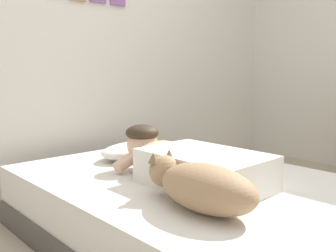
% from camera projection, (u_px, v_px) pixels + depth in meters
% --- Properties ---
extents(back_wall, '(4.46, 0.12, 2.50)m').
position_uv_depth(back_wall, '(84.00, 33.00, 2.86)').
color(back_wall, silver).
rests_on(back_wall, ground).
extents(bed, '(1.41, 2.07, 0.36)m').
position_uv_depth(bed, '(193.00, 211.00, 2.04)').
color(bed, '#4C4742').
rests_on(bed, ground).
extents(pillow, '(0.52, 0.32, 0.11)m').
position_uv_depth(pillow, '(136.00, 150.00, 2.50)').
color(pillow, white).
rests_on(pillow, bed).
extents(person_lying, '(0.43, 0.92, 0.27)m').
position_uv_depth(person_lying, '(185.00, 162.00, 1.96)').
color(person_lying, silver).
rests_on(person_lying, bed).
extents(dog, '(0.26, 0.57, 0.21)m').
position_uv_depth(dog, '(201.00, 185.00, 1.55)').
color(dog, '#9E7A56').
rests_on(dog, bed).
extents(coffee_cup, '(0.12, 0.09, 0.07)m').
position_uv_depth(coffee_cup, '(160.00, 153.00, 2.49)').
color(coffee_cup, teal).
rests_on(coffee_cup, bed).
extents(cell_phone, '(0.07, 0.14, 0.01)m').
position_uv_depth(cell_phone, '(228.00, 174.00, 2.09)').
color(cell_phone, black).
rests_on(cell_phone, bed).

